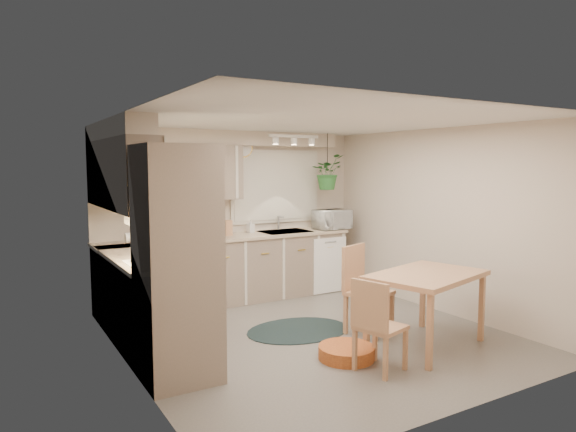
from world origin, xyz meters
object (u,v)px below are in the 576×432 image
object	(u,v)px
chair_back	(369,290)
braided_rug	(298,330)
dining_table	(426,310)
pet_bed	(346,352)
chair_left	(380,324)
microwave	(332,217)

from	to	relation	value
chair_back	braided_rug	bearing A→B (deg)	-57.54
dining_table	chair_back	distance (m)	0.69
chair_back	pet_bed	bearing A→B (deg)	14.62
chair_left	braided_rug	bearing A→B (deg)	166.28
dining_table	braided_rug	world-z (taller)	dining_table
dining_table	chair_back	size ratio (longest dim) A/B	1.25
pet_bed	chair_back	bearing A→B (deg)	35.80
chair_left	braided_rug	size ratio (longest dim) A/B	0.71
chair_left	pet_bed	bearing A→B (deg)	178.71
pet_bed	microwave	bearing A→B (deg)	57.50
dining_table	chair_left	size ratio (longest dim) A/B	1.42
dining_table	chair_left	xyz separation A→B (m)	(-0.85, -0.26, 0.05)
braided_rug	microwave	bearing A→B (deg)	44.02
chair_back	braided_rug	distance (m)	0.95
chair_back	microwave	bearing A→B (deg)	-135.03
pet_bed	microwave	size ratio (longest dim) A/B	1.05
braided_rug	pet_bed	distance (m)	0.99
dining_table	pet_bed	bearing A→B (deg)	172.30
dining_table	braided_rug	xyz separation A→B (m)	(-0.90, 1.12, -0.39)
microwave	chair_left	bearing A→B (deg)	-120.75
chair_left	microwave	size ratio (longest dim) A/B	1.65
dining_table	microwave	bearing A→B (deg)	76.61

